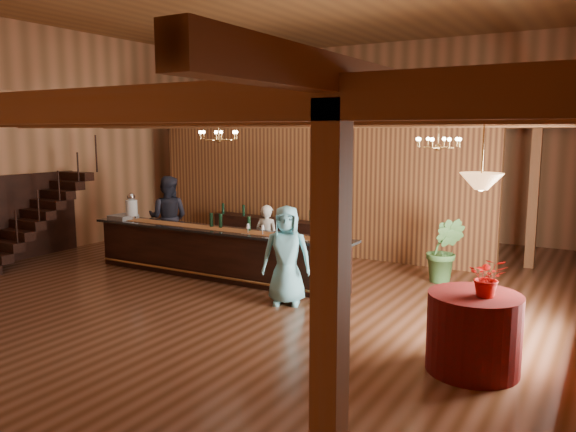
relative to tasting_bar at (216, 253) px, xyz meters
The scene contains 26 objects.
floor 1.13m from the tasting_bar, 16.13° to the right, with size 14.00×14.00×0.00m, color brown.
wall_back 7.15m from the tasting_bar, 81.82° to the left, with size 12.00×0.10×5.50m, color #B37147.
wall_left 5.51m from the tasting_bar, behind, with size 0.10×14.00×5.50m, color #B37147.
beam_grid 2.90m from the tasting_bar, 13.27° to the left, with size 11.90×13.90×0.39m.
support_posts 1.65m from the tasting_bar, 38.89° to the right, with size 9.20×10.20×3.20m.
partition_wall 3.41m from the tasting_bar, 81.76° to the left, with size 9.00×0.18×3.10m, color brown.
staircase 4.62m from the tasting_bar, 167.19° to the right, with size 1.00×2.80×2.00m.
backroom_boxes 5.26m from the tasting_bar, 82.65° to the left, with size 4.10×0.60×1.10m.
tasting_bar is the anchor object (origin of this frame).
beverage_dispenser 2.52m from the tasting_bar, behind, with size 0.26×0.26×0.60m.
glass_rack_tray 2.62m from the tasting_bar, behind, with size 0.50×0.50×0.10m, color gray.
raffle_drum 2.81m from the tasting_bar, ahead, with size 0.34×0.24×0.30m.
bar_bottle_0 0.69m from the tasting_bar, 147.87° to the left, with size 0.07×0.07×0.30m, color black.
bar_bottle_1 0.66m from the tasting_bar, 66.92° to the left, with size 0.07×0.07×0.30m, color black.
bar_bottle_2 1.00m from the tasting_bar, ahead, with size 0.07×0.07×0.30m, color black.
backbar_shelf 2.76m from the tasting_bar, 101.23° to the left, with size 3.01×0.47×0.85m, color black.
round_table 5.96m from the tasting_bar, 19.58° to the right, with size 1.15×1.15×1.00m, color #600909.
chandelier_left 2.41m from the tasting_bar, 12.36° to the right, with size 0.80×0.80×0.44m.
chandelier_right 4.91m from the tasting_bar, 16.40° to the left, with size 0.80×0.80×0.56m.
pendant_lamp 6.25m from the tasting_bar, 19.58° to the right, with size 0.52×0.52×0.90m.
bartender 1.13m from the tasting_bar, 49.70° to the left, with size 0.53×0.35×1.47m, color silver.
staff_second 2.21m from the tasting_bar, 158.46° to the left, with size 0.95×0.74×1.96m, color black.
guest 2.34m from the tasting_bar, 20.22° to the right, with size 0.85×0.55×1.74m, color #71C1CB.
floor_plant 4.62m from the tasting_bar, 25.61° to the left, with size 0.73×0.59×1.32m, color #406D31.
table_flowers 6.15m from the tasting_bar, 19.51° to the right, with size 0.44×0.38×0.49m, color #AE0C07.
table_vase 6.10m from the tasting_bar, 18.89° to the right, with size 0.14×0.14×0.28m, color tan.
Camera 1 is at (6.06, -8.69, 3.00)m, focal length 35.00 mm.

